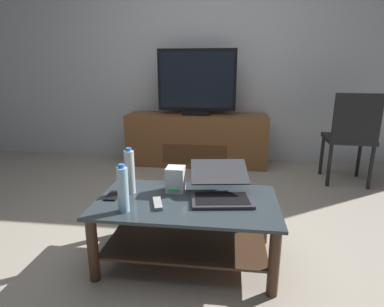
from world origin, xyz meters
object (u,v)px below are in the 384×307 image
object	(u,v)px
television	(197,83)
dining_chair	(351,134)
media_cabinet	(197,139)
cell_phone	(113,196)
tv_remote	(158,203)
router_box	(176,179)
water_bottle_near	(123,189)
coffee_table	(187,220)
laptop	(221,188)
water_bottle_far	(130,172)

from	to	relation	value
television	dining_chair	world-z (taller)	television
media_cabinet	cell_phone	distance (m)	2.04
cell_phone	tv_remote	xyz separation A→B (m)	(0.30, -0.09, 0.01)
television	dining_chair	size ratio (longest dim) A/B	0.99
router_box	water_bottle_near	bearing A→B (deg)	-125.37
dining_chair	router_box	bearing A→B (deg)	-137.95
television	cell_phone	bearing A→B (deg)	-98.22
coffee_table	water_bottle_near	world-z (taller)	water_bottle_near
coffee_table	laptop	distance (m)	0.28
water_bottle_far	cell_phone	world-z (taller)	water_bottle_far
media_cabinet	cell_phone	xyz separation A→B (m)	(-0.29, -2.02, 0.09)
media_cabinet	water_bottle_near	xyz separation A→B (m)	(-0.15, -2.21, 0.22)
dining_chair	water_bottle_near	distance (m)	2.43
television	laptop	distance (m)	2.03
coffee_table	cell_phone	world-z (taller)	cell_phone
tv_remote	water_bottle_near	bearing A→B (deg)	-166.47
television	router_box	size ratio (longest dim) A/B	5.80
water_bottle_far	tv_remote	world-z (taller)	water_bottle_far
coffee_table	router_box	world-z (taller)	router_box
dining_chair	laptop	distance (m)	1.89
laptop	coffee_table	bearing A→B (deg)	-158.70
media_cabinet	router_box	world-z (taller)	media_cabinet
media_cabinet	television	bearing A→B (deg)	-90.00
television	coffee_table	bearing A→B (deg)	-85.28
media_cabinet	laptop	size ratio (longest dim) A/B	3.78
coffee_table	dining_chair	world-z (taller)	dining_chair
television	water_bottle_near	size ratio (longest dim) A/B	3.42
coffee_table	laptop	bearing A→B (deg)	21.30
router_box	cell_phone	size ratio (longest dim) A/B	1.13
laptop	water_bottle_far	world-z (taller)	water_bottle_far
dining_chair	laptop	world-z (taller)	dining_chair
water_bottle_near	cell_phone	xyz separation A→B (m)	(-0.14, 0.19, -0.12)
coffee_table	water_bottle_far	distance (m)	0.46
dining_chair	laptop	bearing A→B (deg)	-130.80
laptop	cell_phone	xyz separation A→B (m)	(-0.65, -0.08, -0.05)
media_cabinet	television	size ratio (longest dim) A/B	1.82
coffee_table	television	world-z (taller)	television
water_bottle_near	laptop	bearing A→B (deg)	27.06
tv_remote	coffee_table	bearing A→B (deg)	11.11
router_box	dining_chair	bearing A→B (deg)	42.05
media_cabinet	water_bottle_near	bearing A→B (deg)	-93.98
coffee_table	media_cabinet	distance (m)	2.03
water_bottle_far	tv_remote	size ratio (longest dim) A/B	1.81
laptop	water_bottle_near	distance (m)	0.58
television	tv_remote	bearing A→B (deg)	-89.74
tv_remote	media_cabinet	bearing A→B (deg)	72.28
media_cabinet	television	xyz separation A→B (m)	(0.00, -0.02, 0.67)
coffee_table	tv_remote	distance (m)	0.22
laptop	water_bottle_far	distance (m)	0.57
coffee_table	cell_phone	bearing A→B (deg)	179.86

